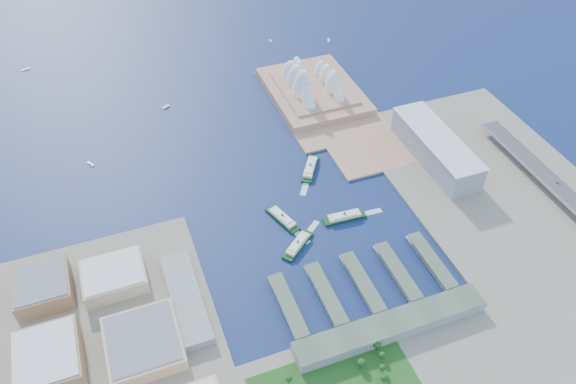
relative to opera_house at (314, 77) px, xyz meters
name	(u,v)px	position (x,y,z in m)	size (l,w,h in m)	color
ground	(322,240)	(-105.00, -280.00, -32.00)	(3000.00, 3000.00, 0.00)	#0E1941
east_land	(523,216)	(135.00, -330.00, -30.50)	(240.00, 500.00, 3.00)	gray
peninsula	(320,101)	(2.50, -20.00, -30.50)	(135.00, 220.00, 3.00)	tan
opera_house	(314,77)	(0.00, 0.00, 0.00)	(134.00, 180.00, 58.00)	white
toaster_building	(436,148)	(90.00, -200.00, -11.50)	(45.00, 155.00, 35.00)	gray
expressway	(572,205)	(195.00, -340.00, -23.07)	(26.00, 340.00, 11.85)	gray
west_buildings	(105,352)	(-355.00, -350.00, -15.50)	(200.00, 280.00, 27.00)	#9A724D
ferry_wharves	(362,283)	(-91.00, -355.00, -27.35)	(184.00, 90.00, 9.30)	#475540
terminal_building	(391,326)	(-90.00, -415.00, -23.00)	(200.00, 28.00, 12.00)	gray
ferry_a	(282,217)	(-136.59, -233.60, -27.13)	(13.11, 51.50, 9.74)	#0E3A18
ferry_b	(310,167)	(-71.12, -160.88, -26.90)	(13.72, 53.89, 10.19)	#0E3A18
ferry_c	(298,244)	(-134.54, -278.86, -27.27)	(12.73, 50.00, 9.45)	#0E3A18
ferry_d	(344,216)	(-66.76, -257.28, -27.05)	(13.32, 52.33, 9.89)	#0E3A18
boat_a	(90,164)	(-338.95, -48.36, -30.81)	(3.10, 12.39, 2.39)	white
boat_b	(166,107)	(-218.69, 46.83, -30.53)	(3.80, 10.86, 2.93)	white
boat_c	(329,40)	(91.00, 148.82, -30.56)	(3.74, 12.81, 2.88)	white
boat_d	(26,69)	(-411.15, 233.41, -30.83)	(3.04, 13.90, 2.35)	white
boat_e	(271,41)	(-5.26, 183.84, -30.85)	(2.99, 9.38, 2.30)	white
car_c	(558,183)	(199.00, -307.09, -16.50)	(1.83, 4.49, 1.30)	slate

